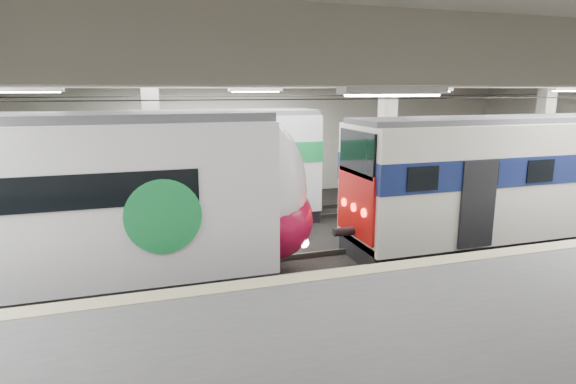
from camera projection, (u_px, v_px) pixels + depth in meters
name	position (u px, v px, depth m)	size (l,w,h in m)	color
station_hall	(296.00, 165.00, 11.12)	(36.00, 24.00, 5.75)	black
modern_emu	(61.00, 209.00, 11.38)	(13.70, 2.83, 4.42)	white
older_rer	(528.00, 177.00, 15.51)	(12.38, 2.74, 4.13)	silver
far_train	(137.00, 169.00, 17.03)	(13.14, 2.97, 4.21)	white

